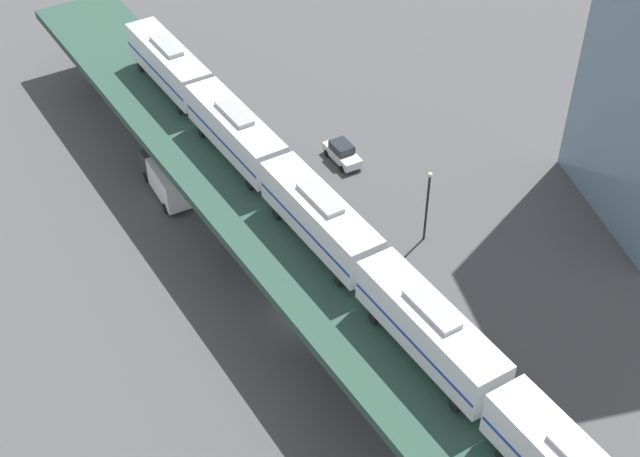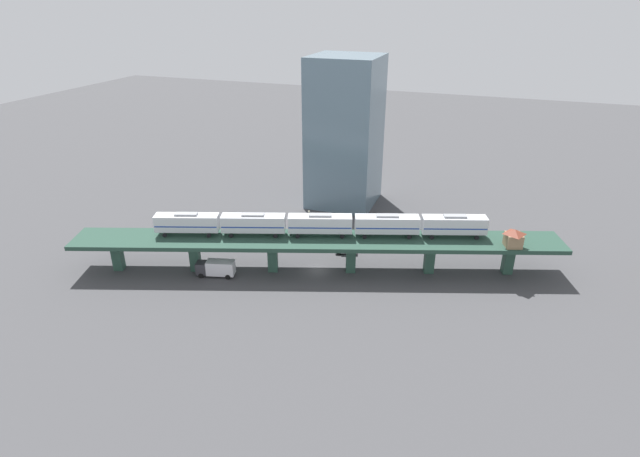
% 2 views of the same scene
% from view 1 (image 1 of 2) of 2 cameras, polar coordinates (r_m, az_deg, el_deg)
% --- Properties ---
extents(ground_plane, '(400.00, 400.00, 0.00)m').
position_cam_1_polar(ground_plane, '(68.62, -1.25, -5.48)').
color(ground_plane, '#424244').
extents(elevated_viaduct, '(37.31, 89.87, 6.88)m').
position_cam_1_polar(elevated_viaduct, '(64.60, -1.40, -1.73)').
color(elevated_viaduct, '#244135').
rests_on(elevated_viaduct, ground).
extents(subway_train, '(22.56, 60.03, 4.45)m').
position_cam_1_polar(subway_train, '(62.39, 0.00, 0.73)').
color(subway_train, silver).
rests_on(subway_train, elevated_viaduct).
extents(street_car_silver, '(2.90, 4.72, 1.89)m').
position_cam_1_polar(street_car_silver, '(67.66, 6.65, -5.52)').
color(street_car_silver, '#B7BABF').
rests_on(street_car_silver, ground).
extents(street_car_white, '(2.96, 4.73, 1.89)m').
position_cam_1_polar(street_car_white, '(83.16, 1.43, 4.87)').
color(street_car_white, silver).
rests_on(street_car_white, ground).
extents(delivery_truck, '(4.01, 7.54, 3.20)m').
position_cam_1_polar(delivery_truck, '(79.74, -9.82, 3.17)').
color(delivery_truck, '#333338').
rests_on(delivery_truck, ground).
extents(street_lamp, '(0.44, 0.44, 6.94)m').
position_cam_1_polar(street_lamp, '(72.88, 6.89, 1.79)').
color(street_lamp, black).
rests_on(street_lamp, ground).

